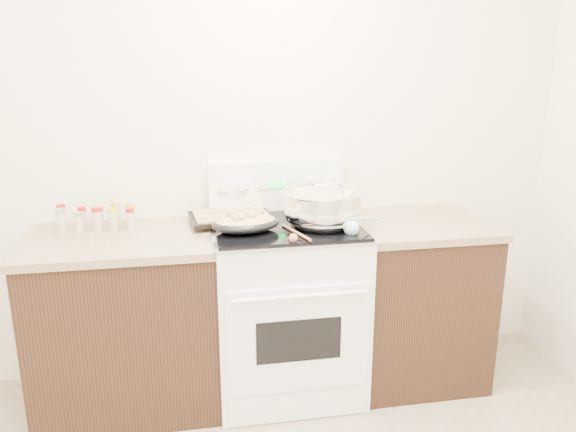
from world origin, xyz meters
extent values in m
cube|color=white|center=(0.00, 1.77, 1.35)|extent=(4.00, 0.05, 2.70)
cube|color=black|center=(-0.48, 1.43, 0.44)|extent=(0.90, 0.64, 0.88)
cube|color=brown|center=(-0.48, 1.43, 0.90)|extent=(0.93, 0.67, 0.04)
cube|color=black|center=(1.08, 1.43, 0.44)|extent=(0.70, 0.64, 0.88)
cube|color=brown|center=(1.08, 1.43, 0.90)|extent=(0.73, 0.67, 0.04)
cube|color=white|center=(0.35, 1.42, 0.46)|extent=(0.76, 0.66, 0.92)
cube|color=white|center=(0.35, 1.08, 0.45)|extent=(0.70, 0.01, 0.55)
cube|color=black|center=(0.35, 1.08, 0.46)|extent=(0.42, 0.01, 0.22)
cylinder|color=white|center=(0.35, 1.04, 0.70)|extent=(0.65, 0.02, 0.02)
cube|color=white|center=(0.35, 1.09, 0.08)|extent=(0.70, 0.01, 0.14)
cube|color=silver|center=(0.35, 1.42, 0.93)|extent=(0.78, 0.68, 0.01)
cube|color=black|center=(0.35, 1.42, 0.94)|extent=(0.74, 0.64, 0.01)
cube|color=white|center=(0.35, 1.72, 1.08)|extent=(0.76, 0.07, 0.28)
cylinder|color=white|center=(0.05, 1.67, 1.10)|extent=(0.06, 0.02, 0.06)
cylinder|color=white|center=(0.15, 1.67, 1.10)|extent=(0.06, 0.02, 0.06)
cylinder|color=white|center=(0.55, 1.67, 1.10)|extent=(0.06, 0.02, 0.06)
cylinder|color=white|center=(0.65, 1.67, 1.10)|extent=(0.06, 0.02, 0.06)
cube|color=#19E533|center=(0.35, 1.67, 1.10)|extent=(0.09, 0.00, 0.04)
cube|color=silver|center=(0.27, 1.67, 1.10)|extent=(0.05, 0.00, 0.05)
cube|color=silver|center=(0.43, 1.67, 1.10)|extent=(0.05, 0.00, 0.05)
ellipsoid|color=silver|center=(0.53, 1.36, 1.02)|extent=(0.41, 0.41, 0.24)
cylinder|color=silver|center=(0.53, 1.36, 0.95)|extent=(0.22, 0.22, 0.01)
torus|color=silver|center=(0.53, 1.36, 1.12)|extent=(0.41, 0.41, 0.02)
cylinder|color=silver|center=(0.53, 1.36, 1.05)|extent=(0.38, 0.38, 0.13)
cylinder|color=brown|center=(0.53, 1.36, 1.11)|extent=(0.36, 0.36, 0.00)
cube|color=beige|center=(0.54, 1.32, 1.11)|extent=(0.04, 0.04, 0.03)
cube|color=beige|center=(0.60, 1.49, 1.11)|extent=(0.04, 0.04, 0.03)
cube|color=beige|center=(0.67, 1.32, 1.11)|extent=(0.04, 0.04, 0.03)
cube|color=beige|center=(0.46, 1.47, 1.11)|extent=(0.04, 0.04, 0.03)
cube|color=beige|center=(0.41, 1.45, 1.11)|extent=(0.03, 0.03, 0.03)
cube|color=beige|center=(0.62, 1.26, 1.11)|extent=(0.04, 0.04, 0.03)
cube|color=beige|center=(0.42, 1.41, 1.11)|extent=(0.05, 0.05, 0.03)
cube|color=beige|center=(0.38, 1.41, 1.11)|extent=(0.03, 0.03, 0.02)
cube|color=beige|center=(0.48, 1.24, 1.11)|extent=(0.03, 0.03, 0.03)
cube|color=beige|center=(0.56, 1.23, 1.11)|extent=(0.04, 0.04, 0.03)
cube|color=beige|center=(0.48, 1.48, 1.11)|extent=(0.03, 0.03, 0.02)
cube|color=beige|center=(0.64, 1.33, 1.11)|extent=(0.04, 0.04, 0.03)
cube|color=beige|center=(0.64, 1.27, 1.11)|extent=(0.04, 0.04, 0.03)
ellipsoid|color=black|center=(0.13, 1.33, 0.98)|extent=(0.38, 0.30, 0.08)
ellipsoid|color=tan|center=(0.13, 1.33, 1.00)|extent=(0.34, 0.27, 0.06)
sphere|color=tan|center=(0.16, 1.31, 1.03)|extent=(0.05, 0.05, 0.05)
sphere|color=tan|center=(0.07, 1.37, 1.03)|extent=(0.04, 0.04, 0.04)
sphere|color=tan|center=(0.07, 1.35, 1.03)|extent=(0.05, 0.05, 0.05)
sphere|color=tan|center=(0.14, 1.35, 1.03)|extent=(0.04, 0.04, 0.04)
sphere|color=tan|center=(0.08, 1.28, 1.03)|extent=(0.04, 0.04, 0.04)
sphere|color=tan|center=(0.10, 1.28, 1.03)|extent=(0.05, 0.05, 0.05)
sphere|color=tan|center=(0.21, 1.38, 1.03)|extent=(0.05, 0.05, 0.05)
sphere|color=tan|center=(0.19, 1.37, 1.03)|extent=(0.06, 0.06, 0.06)
cube|color=black|center=(0.08, 1.57, 0.95)|extent=(0.45, 0.34, 0.02)
cube|color=tan|center=(0.08, 1.57, 0.97)|extent=(0.41, 0.29, 0.02)
sphere|color=tan|center=(0.20, 1.63, 0.98)|extent=(0.03, 0.03, 0.03)
sphere|color=tan|center=(0.00, 1.48, 0.98)|extent=(0.04, 0.04, 0.04)
sphere|color=tan|center=(-0.02, 1.57, 0.98)|extent=(0.04, 0.04, 0.04)
sphere|color=tan|center=(0.20, 1.55, 0.98)|extent=(0.04, 0.04, 0.04)
sphere|color=tan|center=(0.11, 1.49, 0.98)|extent=(0.04, 0.04, 0.04)
sphere|color=tan|center=(0.16, 1.58, 0.98)|extent=(0.03, 0.03, 0.03)
sphere|color=tan|center=(0.11, 1.59, 0.98)|extent=(0.03, 0.03, 0.03)
sphere|color=tan|center=(-0.07, 1.47, 0.98)|extent=(0.04, 0.04, 0.04)
sphere|color=tan|center=(0.12, 1.58, 0.98)|extent=(0.04, 0.04, 0.04)
sphere|color=tan|center=(0.00, 1.61, 0.98)|extent=(0.03, 0.03, 0.03)
cylinder|color=#9B6947|center=(0.37, 1.24, 0.95)|extent=(0.10, 0.27, 0.01)
sphere|color=#9B6947|center=(0.33, 1.14, 0.96)|extent=(0.04, 0.04, 0.04)
sphere|color=#8EC9D4|center=(0.63, 1.20, 0.97)|extent=(0.08, 0.08, 0.08)
cylinder|color=#8EC9D4|center=(0.72, 1.26, 1.00)|extent=(0.21, 0.16, 0.07)
cylinder|color=#BFB28C|center=(-0.79, 1.62, 0.98)|extent=(0.04, 0.04, 0.11)
cylinder|color=#B21414|center=(-0.79, 1.62, 1.04)|extent=(0.04, 0.04, 0.02)
cylinder|color=#BFB28C|center=(-0.69, 1.64, 0.96)|extent=(0.04, 0.04, 0.09)
cylinder|color=#B21414|center=(-0.69, 1.64, 1.02)|extent=(0.04, 0.04, 0.02)
cylinder|color=#BFB28C|center=(-0.60, 1.62, 0.96)|extent=(0.04, 0.04, 0.09)
cylinder|color=#B21414|center=(-0.60, 1.62, 1.01)|extent=(0.05, 0.05, 0.02)
cylinder|color=#BFB28C|center=(-0.52, 1.62, 0.98)|extent=(0.05, 0.05, 0.11)
cylinder|color=gold|center=(-0.52, 1.62, 1.04)|extent=(0.05, 0.05, 0.02)
cylinder|color=#BFB28C|center=(-0.45, 1.62, 0.97)|extent=(0.04, 0.04, 0.10)
cylinder|color=gold|center=(-0.45, 1.62, 1.03)|extent=(0.05, 0.05, 0.02)
cylinder|color=#BFB28C|center=(-0.77, 1.54, 0.98)|extent=(0.04, 0.04, 0.11)
cylinder|color=#B2B2B7|center=(-0.77, 1.54, 1.04)|extent=(0.05, 0.05, 0.02)
cylinder|color=#BFB28C|center=(-0.69, 1.54, 0.96)|extent=(0.04, 0.04, 0.09)
cylinder|color=#B2B2B7|center=(-0.69, 1.54, 1.02)|extent=(0.04, 0.04, 0.02)
cylinder|color=#BFB28C|center=(-0.60, 1.55, 0.97)|extent=(0.05, 0.05, 0.10)
cylinder|color=#B21414|center=(-0.60, 1.55, 1.03)|extent=(0.05, 0.05, 0.02)
cylinder|color=#BFB28C|center=(-0.52, 1.53, 0.97)|extent=(0.04, 0.04, 0.10)
cylinder|color=gold|center=(-0.52, 1.53, 1.03)|extent=(0.04, 0.04, 0.02)
cylinder|color=#BFB28C|center=(-0.44, 1.54, 0.97)|extent=(0.04, 0.04, 0.10)
cylinder|color=#B21414|center=(-0.44, 1.54, 1.02)|extent=(0.04, 0.04, 0.02)
camera|label=1|loc=(-0.14, -1.32, 1.77)|focal=35.00mm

